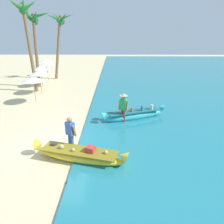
{
  "coord_description": "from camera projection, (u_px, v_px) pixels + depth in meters",
  "views": [
    {
      "loc": [
        2.61,
        -8.31,
        4.81
      ],
      "look_at": [
        2.49,
        1.84,
        0.9
      ],
      "focal_mm": 33.49,
      "sensor_mm": 36.0,
      "label": 1
    }
  ],
  "objects": [
    {
      "name": "palm_tree_tall_inland",
      "position": [
        34.0,
        25.0,
        17.74
      ],
      "size": [
        2.6,
        2.79,
        6.55
      ],
      "color": "brown",
      "rests_on": "ground"
    },
    {
      "name": "person_tourist_customer",
      "position": [
        70.0,
        133.0,
        8.58
      ],
      "size": [
        0.56,
        0.48,
        1.63
      ],
      "color": "#3D5BA8",
      "rests_on": "ground"
    },
    {
      "name": "parasol_row_1",
      "position": [
        39.0,
        73.0,
        16.75
      ],
      "size": [
        1.6,
        1.6,
        1.91
      ],
      "color": "#8E6B47",
      "rests_on": "ground"
    },
    {
      "name": "paddle",
      "position": [
        87.0,
        169.0,
        7.77
      ],
      "size": [
        1.18,
        1.34,
        0.05
      ],
      "color": "#8E6B47",
      "rests_on": "ground"
    },
    {
      "name": "parasol_row_4",
      "position": [
        46.0,
        60.0,
        23.89
      ],
      "size": [
        1.6,
        1.6,
        1.91
      ],
      "color": "#8E6B47",
      "rests_on": "ground"
    },
    {
      "name": "parasol_row_3",
      "position": [
        47.0,
        64.0,
        21.51
      ],
      "size": [
        1.6,
        1.6,
        1.91
      ],
      "color": "#8E6B47",
      "rests_on": "ground"
    },
    {
      "name": "palm_tree_mid_cluster",
      "position": [
        60.0,
        26.0,
        21.0
      ],
      "size": [
        2.88,
        2.63,
        6.66
      ],
      "color": "brown",
      "rests_on": "ground"
    },
    {
      "name": "ground_plane",
      "position": [
        57.0,
        145.0,
        9.51
      ],
      "size": [
        80.0,
        80.0,
        0.0
      ],
      "primitive_type": "plane",
      "color": "beige"
    },
    {
      "name": "boat_cyan_midground",
      "position": [
        134.0,
        115.0,
        12.09
      ],
      "size": [
        3.83,
        1.91,
        0.83
      ],
      "color": "#33B2BC",
      "rests_on": "ground"
    },
    {
      "name": "boat_yellow_foreground",
      "position": [
        80.0,
        155.0,
        8.25
      ],
      "size": [
        3.94,
        1.67,
        0.77
      ],
      "color": "yellow",
      "rests_on": "ground"
    },
    {
      "name": "parasol_row_2",
      "position": [
        41.0,
        68.0,
        18.96
      ],
      "size": [
        1.6,
        1.6,
        1.91
      ],
      "color": "#8E6B47",
      "rests_on": "ground"
    },
    {
      "name": "person_vendor_hatted",
      "position": [
        123.0,
        106.0,
        11.43
      ],
      "size": [
        0.58,
        0.45,
        1.73
      ],
      "color": "#B2383D",
      "rests_on": "ground"
    },
    {
      "name": "parasol_row_0",
      "position": [
        33.0,
        79.0,
        14.47
      ],
      "size": [
        1.6,
        1.6,
        1.91
      ],
      "color": "#8E6B47",
      "rests_on": "ground"
    },
    {
      "name": "palm_tree_leaning_seaward",
      "position": [
        25.0,
        20.0,
        16.05
      ],
      "size": [
        2.21,
        2.58,
        7.2
      ],
      "color": "brown",
      "rests_on": "ground"
    }
  ]
}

